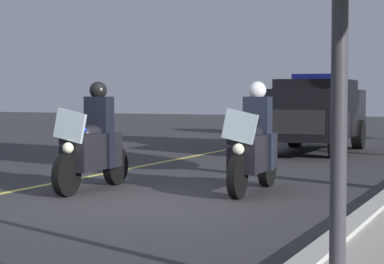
# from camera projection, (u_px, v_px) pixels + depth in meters

# --- Properties ---
(ground_plane) EXTENTS (80.00, 80.00, 0.00)m
(ground_plane) POSITION_uv_depth(u_px,v_px,m) (134.00, 203.00, 9.85)
(ground_plane) COLOR #333335
(curb_strip) EXTENTS (48.00, 0.24, 0.15)m
(curb_strip) POSITION_uv_depth(u_px,v_px,m) (369.00, 214.00, 8.52)
(curb_strip) COLOR #B7B5AD
(curb_strip) RESTS_ON ground
(lane_stripe_center) EXTENTS (48.00, 0.12, 0.01)m
(lane_stripe_center) POSITION_uv_depth(u_px,v_px,m) (0.00, 194.00, 10.81)
(lane_stripe_center) COLOR #E0D14C
(lane_stripe_center) RESTS_ON ground
(police_motorcycle_lead_left) EXTENTS (2.14, 0.58, 1.72)m
(police_motorcycle_lead_left) POSITION_uv_depth(u_px,v_px,m) (93.00, 146.00, 11.18)
(police_motorcycle_lead_left) COLOR black
(police_motorcycle_lead_left) RESTS_ON ground
(police_motorcycle_lead_right) EXTENTS (2.14, 0.58, 1.72)m
(police_motorcycle_lead_right) POSITION_uv_depth(u_px,v_px,m) (254.00, 147.00, 10.95)
(police_motorcycle_lead_right) COLOR black
(police_motorcycle_lead_right) RESTS_ON ground
(police_suv) EXTENTS (4.96, 2.19, 2.05)m
(police_suv) POSITION_uv_depth(u_px,v_px,m) (314.00, 111.00, 18.55)
(police_suv) COLOR black
(police_suv) RESTS_ON ground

